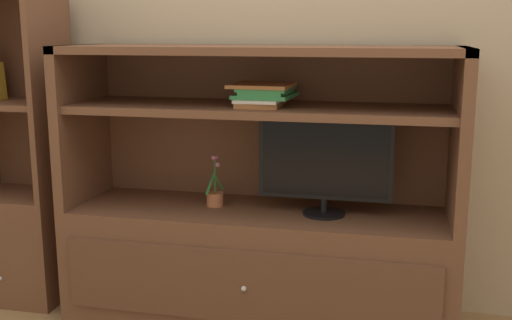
{
  "coord_description": "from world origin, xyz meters",
  "views": [
    {
      "loc": [
        0.63,
        -2.37,
        1.38
      ],
      "look_at": [
        0.0,
        0.35,
        0.8
      ],
      "focal_mm": 43.89,
      "sensor_mm": 36.0,
      "label": 1
    }
  ],
  "objects_px": {
    "tv_monitor": "(325,164)",
    "bookshelf_tall": "(19,200)",
    "magazine_stack": "(264,94)",
    "potted_plant": "(215,196)",
    "media_console": "(259,235)"
  },
  "relations": [
    {
      "from": "media_console",
      "to": "tv_monitor",
      "type": "xyz_separation_m",
      "value": [
        0.31,
        -0.02,
        0.37
      ]
    },
    {
      "from": "potted_plant",
      "to": "bookshelf_tall",
      "type": "relative_size",
      "value": 0.16
    },
    {
      "from": "tv_monitor",
      "to": "bookshelf_tall",
      "type": "relative_size",
      "value": 0.38
    },
    {
      "from": "potted_plant",
      "to": "bookshelf_tall",
      "type": "distance_m",
      "value": 1.06
    },
    {
      "from": "magazine_stack",
      "to": "bookshelf_tall",
      "type": "distance_m",
      "value": 1.43
    },
    {
      "from": "potted_plant",
      "to": "magazine_stack",
      "type": "height_order",
      "value": "magazine_stack"
    },
    {
      "from": "potted_plant",
      "to": "magazine_stack",
      "type": "xyz_separation_m",
      "value": [
        0.24,
        -0.02,
        0.49
      ]
    },
    {
      "from": "media_console",
      "to": "magazine_stack",
      "type": "xyz_separation_m",
      "value": [
        0.03,
        -0.01,
        0.67
      ]
    },
    {
      "from": "magazine_stack",
      "to": "bookshelf_tall",
      "type": "xyz_separation_m",
      "value": [
        -1.3,
        0.01,
        -0.58
      ]
    },
    {
      "from": "potted_plant",
      "to": "media_console",
      "type": "bearing_deg",
      "value": -3.45
    },
    {
      "from": "media_console",
      "to": "magazine_stack",
      "type": "relative_size",
      "value": 5.3
    },
    {
      "from": "tv_monitor",
      "to": "bookshelf_tall",
      "type": "height_order",
      "value": "bookshelf_tall"
    },
    {
      "from": "media_console",
      "to": "magazine_stack",
      "type": "distance_m",
      "value": 0.67
    },
    {
      "from": "tv_monitor",
      "to": "potted_plant",
      "type": "height_order",
      "value": "tv_monitor"
    },
    {
      "from": "media_console",
      "to": "tv_monitor",
      "type": "distance_m",
      "value": 0.48
    }
  ]
}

